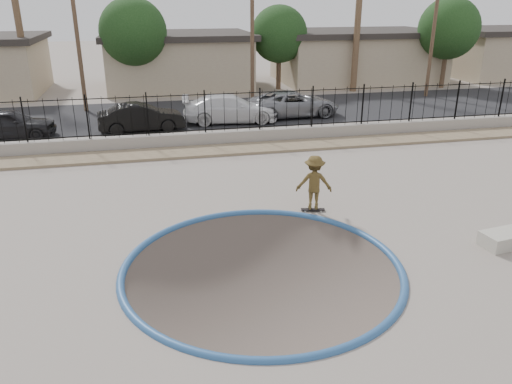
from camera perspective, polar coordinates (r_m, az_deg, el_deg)
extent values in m
cube|color=gray|center=(24.80, -6.11, 3.96)|extent=(120.00, 120.00, 2.20)
torus|color=#2A5488|center=(12.52, 0.70, -8.68)|extent=(7.04, 7.04, 0.20)
cube|color=#8D7E5C|center=(21.80, -5.37, 4.72)|extent=(42.00, 1.60, 0.11)
cube|color=gray|center=(22.79, -5.75, 6.08)|extent=(42.00, 0.45, 0.60)
cube|color=black|center=(22.68, -5.79, 7.10)|extent=(40.00, 0.04, 0.03)
cube|color=black|center=(22.35, -5.94, 11.03)|extent=(40.00, 0.04, 0.04)
cube|color=black|center=(29.33, -7.35, 8.89)|extent=(90.00, 8.00, 0.04)
cube|color=tan|center=(38.40, -8.88, 14.36)|extent=(10.00, 8.00, 3.50)
cube|color=#2D2824|center=(38.22, -9.05, 17.26)|extent=(10.60, 8.60, 0.40)
cube|color=tan|center=(41.71, 11.35, 14.75)|extent=(12.00, 8.00, 3.50)
cube|color=#2D2824|center=(41.54, 11.55, 17.42)|extent=(12.60, 8.60, 0.40)
cube|color=tan|center=(48.96, 27.04, 13.84)|extent=(11.00, 8.00, 3.50)
cylinder|color=brown|center=(36.38, -25.44, 16.64)|extent=(0.44, 0.44, 9.00)
cylinder|color=brown|center=(36.56, 11.59, 18.98)|extent=(0.44, 0.44, 10.00)
cylinder|color=#473323|center=(30.81, -19.82, 16.89)|extent=(0.24, 0.24, 9.00)
cylinder|color=#473323|center=(31.27, -0.44, 18.58)|extent=(0.24, 0.24, 9.50)
cylinder|color=#473323|center=(35.74, 19.69, 17.36)|extent=(0.24, 0.24, 9.00)
cylinder|color=#473323|center=(34.88, -13.47, 12.94)|extent=(0.34, 0.34, 3.00)
sphere|color=#143311|center=(34.62, -13.87, 17.36)|extent=(4.32, 4.32, 4.32)
cylinder|color=#473323|center=(37.11, 2.60, 13.77)|extent=(0.34, 0.34, 2.75)
sphere|color=#143311|center=(36.87, 2.66, 17.58)|extent=(3.96, 3.96, 3.96)
cylinder|color=#473323|center=(40.12, 20.67, 13.22)|extent=(0.34, 0.34, 3.00)
sphere|color=#143311|center=(39.89, 21.19, 17.04)|extent=(4.32, 4.32, 4.32)
imported|color=brown|center=(15.46, 6.65, 0.74)|extent=(1.24, 0.90, 1.71)
cube|color=black|center=(15.76, 6.52, -1.99)|extent=(0.76, 0.34, 0.02)
cylinder|color=silver|center=(15.69, 5.64, -2.20)|extent=(0.05, 0.04, 0.05)
cylinder|color=silver|center=(15.81, 5.59, -2.00)|extent=(0.05, 0.04, 0.05)
cylinder|color=silver|center=(15.74, 7.45, -2.19)|extent=(0.05, 0.04, 0.05)
cylinder|color=silver|center=(15.87, 7.39, -1.99)|extent=(0.05, 0.04, 0.05)
cube|color=#B3AE9E|center=(15.17, 26.98, -4.71)|extent=(1.68, 0.93, 0.40)
imported|color=black|center=(26.35, -26.35, 7.03)|extent=(4.19, 1.90, 1.40)
imported|color=black|center=(25.56, -12.98, 8.30)|extent=(4.31, 1.87, 1.38)
imported|color=silver|center=(26.85, -2.96, 9.51)|extent=(5.16, 2.45, 1.45)
imported|color=gray|center=(28.27, 4.34, 10.03)|extent=(5.23, 2.72, 1.41)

